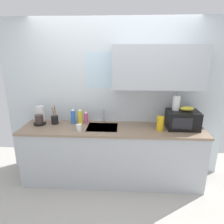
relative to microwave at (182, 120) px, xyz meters
The scene contains 13 objects.
kitchen_wall_assembly 0.99m from the microwave, 164.21° to the left, with size 3.53×0.42×2.50m.
counter_unit 1.20m from the microwave, behind, with size 2.76×0.63×0.90m.
sink_faucet 1.21m from the microwave, behind, with size 0.03×0.03×0.22m, color #B2B5BA.
microwave is the anchor object (origin of this frame).
banana_bunch 0.18m from the microwave, ahead, with size 0.20×0.11×0.07m, color gold.
paper_towel_roll 0.27m from the microwave, 152.62° to the left, with size 0.11×0.11×0.22m, color white.
coffee_maker 2.19m from the microwave, behind, with size 0.19×0.21×0.28m.
dish_soap_bottle_pink 1.48m from the microwave, behind, with size 0.06×0.06×0.20m.
dish_soap_bottle_yellow 1.56m from the microwave, behind, with size 0.07×0.07×0.25m.
dish_soap_bottle_blue 1.68m from the microwave, behind, with size 0.07×0.07×0.25m.
cereal_canister 0.35m from the microwave, 163.83° to the right, with size 0.10×0.10×0.21m, color gold.
mug_white 1.53m from the microwave, behind, with size 0.08×0.08×0.10m, color white.
utensil_crock 1.96m from the microwave, behind, with size 0.11×0.11×0.30m.
Camera 1 is at (0.17, -2.83, 2.02)m, focal length 32.24 mm.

